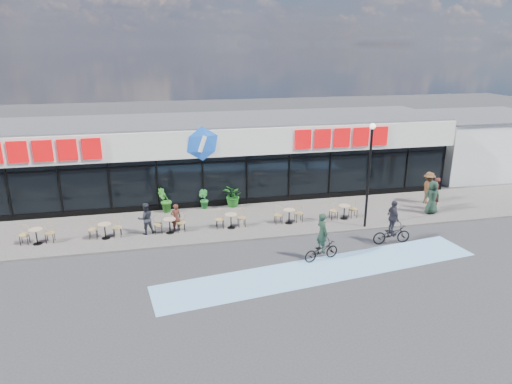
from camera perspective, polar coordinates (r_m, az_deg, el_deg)
ground at (r=19.73m, az=-4.32°, el=-8.85°), size 120.00×120.00×0.00m
sidewalk at (r=23.79m, az=-5.87°, el=-3.93°), size 44.00×5.00×0.10m
bike_lane at (r=19.33m, az=8.33°, el=-9.59°), size 14.17×4.13×0.01m
building at (r=28.26m, az=-7.30°, el=4.44°), size 30.60×6.57×4.75m
neighbour_building at (r=37.11m, az=26.05°, el=5.56°), size 9.20×7.20×4.11m
lamp_post at (r=22.85m, az=13.98°, el=3.04°), size 0.28×0.28×5.24m
bistro_set_1 at (r=23.40m, az=-25.72°, el=-4.76°), size 1.54×0.62×0.90m
bistro_set_2 at (r=22.84m, az=-18.35°, el=-4.38°), size 1.54×0.62×0.90m
bistro_set_3 at (r=22.68m, az=-10.75°, el=-3.91°), size 1.54×0.62×0.90m
bistro_set_4 at (r=22.92m, az=-3.18°, el=-3.37°), size 1.54×0.62×0.90m
bistro_set_5 at (r=23.54m, az=4.10°, el=-2.79°), size 1.54×0.62×0.90m
bistro_set_6 at (r=24.52m, az=10.89°, el=-2.22°), size 1.54×0.62×0.90m
potted_plant_left at (r=25.34m, az=-11.32°, el=-1.03°), size 0.93×0.86×1.37m
potted_plant_mid at (r=25.67m, az=-6.58°, el=-0.89°), size 0.74×0.76×1.08m
potted_plant_right at (r=25.79m, az=-2.82°, el=-0.47°), size 1.41×1.48×1.27m
patron_left at (r=22.73m, az=-9.98°, el=-3.16°), size 0.57×0.44×1.39m
patron_right at (r=22.65m, az=-13.61°, el=-3.25°), size 0.88×0.76×1.57m
pedestrian_a at (r=27.04m, az=21.47°, el=-0.21°), size 0.65×0.79×1.85m
pedestrian_b at (r=28.05m, az=20.75°, el=0.50°), size 0.97×1.33×1.85m
pedestrian_c at (r=26.39m, az=21.15°, el=-0.62°), size 0.94×0.65×1.83m
cyclist_a at (r=19.84m, az=8.20°, el=-6.52°), size 1.77×1.00×2.15m
cyclist_b at (r=22.11m, az=16.65°, el=-4.32°), size 1.84×0.99×2.12m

